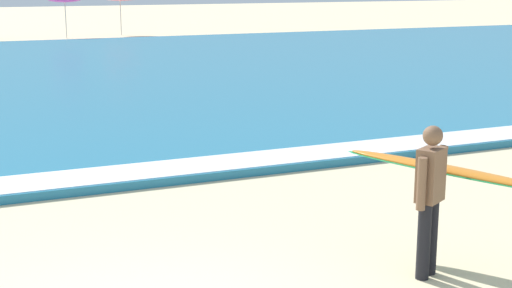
{
  "coord_description": "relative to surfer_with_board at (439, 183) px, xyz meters",
  "views": [
    {
      "loc": [
        -1.63,
        -6.21,
        3.31
      ],
      "look_at": [
        2.27,
        2.75,
        1.1
      ],
      "focal_mm": 52.36,
      "sensor_mm": 36.0,
      "label": 1
    }
  ],
  "objects": [
    {
      "name": "surf_foam",
      "position": [
        -3.48,
        5.17,
        -0.89
      ],
      "size": [
        120.0,
        1.06,
        0.01
      ],
      "primitive_type": "cube",
      "color": "white",
      "rests_on": "sea"
    },
    {
      "name": "surfer_with_board",
      "position": [
        0.0,
        0.0,
        0.0
      ],
      "size": [
        1.58,
        2.45,
        1.73
      ],
      "color": "black",
      "rests_on": "ground"
    }
  ]
}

